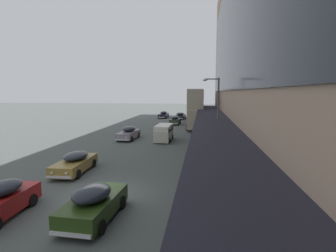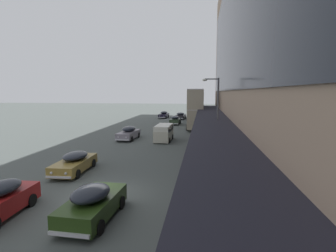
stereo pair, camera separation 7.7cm
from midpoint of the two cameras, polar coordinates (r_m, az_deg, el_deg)
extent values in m
plane|color=#4F5652|center=(15.79, -13.74, -14.68)|extent=(240.00, 240.00, 0.00)
cube|color=#A69C93|center=(15.79, 28.52, -15.09)|extent=(10.00, 180.00, 0.15)
cube|color=black|center=(13.88, 11.31, -3.56)|extent=(3.20, 72.00, 0.24)
cube|color=tan|center=(43.81, 6.04, 2.00)|extent=(2.59, 11.38, 2.89)
cube|color=black|center=(43.78, 6.05, 2.46)|extent=(2.62, 10.47, 1.27)
cube|color=silver|center=(43.70, 6.07, 3.96)|extent=(2.50, 11.38, 0.12)
cube|color=tan|center=(43.64, 6.10, 5.92)|extent=(2.59, 11.38, 2.89)
cube|color=black|center=(43.63, 6.10, 6.37)|extent=(2.62, 10.47, 1.27)
cube|color=silver|center=(43.63, 6.12, 7.88)|extent=(2.50, 11.38, 0.12)
cube|color=black|center=(49.34, 6.19, 7.47)|extent=(1.21, 0.08, 0.36)
cylinder|color=black|center=(47.81, 4.63, 0.91)|extent=(0.27, 1.00, 1.00)
cylinder|color=black|center=(47.79, 7.53, 0.86)|extent=(0.27, 1.00, 1.00)
cylinder|color=black|center=(40.50, 4.25, -0.26)|extent=(0.27, 1.00, 1.00)
cylinder|color=black|center=(40.47, 7.67, -0.31)|extent=(0.27, 1.00, 1.00)
cylinder|color=black|center=(43.14, 4.40, 0.21)|extent=(0.27, 1.00, 1.00)
cylinder|color=black|center=(43.11, 7.61, 0.16)|extent=(0.27, 1.00, 1.00)
cube|color=beige|center=(55.77, 5.98, 3.18)|extent=(2.65, 10.40, 2.95)
cube|color=black|center=(55.75, 5.98, 3.54)|extent=(2.68, 9.57, 1.30)
cube|color=silver|center=(55.68, 6.00, 4.74)|extent=(2.55, 10.40, 0.12)
cube|color=beige|center=(55.63, 6.02, 6.31)|extent=(2.65, 10.40, 2.95)
cube|color=black|center=(55.63, 6.02, 6.67)|extent=(2.68, 9.57, 1.30)
cube|color=silver|center=(55.63, 6.04, 7.88)|extent=(2.55, 10.40, 0.12)
cube|color=black|center=(60.84, 6.24, 7.55)|extent=(1.26, 0.08, 0.36)
cylinder|color=black|center=(59.45, 4.89, 2.17)|extent=(0.26, 1.00, 1.00)
cylinder|color=black|center=(59.36, 7.31, 2.13)|extent=(0.26, 1.00, 1.00)
cylinder|color=black|center=(52.76, 4.45, 1.51)|extent=(0.26, 1.00, 1.00)
cylinder|color=black|center=(52.65, 7.18, 1.47)|extent=(0.26, 1.00, 1.00)
cube|color=black|center=(57.63, 2.79, 2.11)|extent=(2.09, 4.68, 0.73)
ellipsoid|color=#1E232D|center=(57.35, 2.77, 2.70)|extent=(1.76, 2.61, 0.55)
cube|color=silver|center=(59.97, 3.10, 2.11)|extent=(1.76, 0.21, 0.14)
cube|color=silver|center=(55.34, 2.46, 1.67)|extent=(1.76, 0.21, 0.14)
sphere|color=silver|center=(59.98, 2.62, 2.37)|extent=(0.18, 0.18, 0.18)
sphere|color=silver|center=(59.85, 3.58, 2.35)|extent=(0.18, 0.18, 0.18)
cylinder|color=black|center=(59.19, 2.10, 1.99)|extent=(0.17, 0.65, 0.64)
cylinder|color=black|center=(58.95, 3.87, 1.96)|extent=(0.17, 0.65, 0.64)
cylinder|color=black|center=(56.39, 1.67, 1.73)|extent=(0.17, 0.65, 0.64)
cylinder|color=black|center=(56.14, 3.53, 1.69)|extent=(0.17, 0.65, 0.64)
cube|color=olive|center=(20.68, -19.61, -7.89)|extent=(1.94, 4.59, 0.72)
ellipsoid|color=#1E232D|center=(20.73, -19.42, -6.10)|extent=(1.66, 2.54, 0.55)
cube|color=silver|center=(18.76, -22.64, -10.26)|extent=(1.71, 0.17, 0.14)
cube|color=silver|center=(22.77, -17.09, -6.93)|extent=(1.71, 0.17, 0.14)
sphere|color=silver|center=(18.48, -21.27, -9.61)|extent=(0.18, 0.18, 0.18)
sphere|color=silver|center=(18.94, -23.98, -9.34)|extent=(0.18, 0.18, 0.18)
cylinder|color=black|center=(19.15, -18.92, -9.88)|extent=(0.16, 0.64, 0.64)
cylinder|color=black|center=(19.96, -23.69, -9.41)|extent=(0.16, 0.64, 0.64)
cylinder|color=black|center=(21.64, -15.80, -7.77)|extent=(0.16, 0.64, 0.64)
cylinder|color=black|center=(22.35, -20.14, -7.46)|extent=(0.16, 0.64, 0.64)
cube|color=#2C3C28|center=(48.02, 1.62, 1.10)|extent=(1.76, 4.21, 0.81)
ellipsoid|color=#1E232D|center=(47.74, 1.59, 1.87)|extent=(1.52, 2.32, 0.58)
cube|color=silver|center=(50.15, 1.92, 1.08)|extent=(1.59, 0.15, 0.14)
cube|color=silver|center=(45.94, 1.29, 0.50)|extent=(1.59, 0.15, 0.14)
sphere|color=silver|center=(50.15, 1.39, 1.43)|extent=(0.18, 0.18, 0.18)
sphere|color=silver|center=(50.04, 2.44, 1.41)|extent=(0.18, 0.18, 0.18)
cylinder|color=black|center=(49.43, 0.84, 0.93)|extent=(0.15, 0.64, 0.64)
cylinder|color=black|center=(49.23, 2.77, 0.90)|extent=(0.15, 0.64, 0.64)
cylinder|color=black|center=(46.89, 0.41, 0.58)|extent=(0.15, 0.64, 0.64)
cylinder|color=black|center=(46.68, 2.44, 0.54)|extent=(0.15, 0.64, 0.64)
cube|color=#284115|center=(13.18, -15.79, -16.35)|extent=(2.04, 4.16, 0.82)
ellipsoid|color=#1E232D|center=(12.74, -16.32, -13.80)|extent=(1.73, 2.32, 0.64)
cube|color=silver|center=(15.03, -12.16, -14.27)|extent=(1.75, 0.20, 0.14)
cube|color=silver|center=(11.65, -20.58, -21.30)|extent=(1.75, 0.20, 0.14)
sphere|color=silver|center=(15.09, -14.06, -12.98)|extent=(0.18, 0.18, 0.18)
sphere|color=silver|center=(14.71, -10.36, -13.41)|extent=(0.18, 0.18, 0.18)
cylinder|color=black|center=(14.72, -16.85, -15.10)|extent=(0.17, 0.65, 0.64)
cylinder|color=black|center=(14.02, -9.86, -16.06)|extent=(0.17, 0.65, 0.64)
cylinder|color=black|center=(12.74, -22.33, -19.05)|extent=(0.17, 0.65, 0.64)
cylinder|color=black|center=(11.92, -14.33, -20.62)|extent=(0.17, 0.65, 0.64)
cube|color=gray|center=(33.16, -8.51, -1.83)|extent=(1.99, 4.72, 0.78)
ellipsoid|color=#1E232D|center=(33.27, -8.41, -0.60)|extent=(1.68, 2.62, 0.65)
cube|color=silver|center=(30.99, -9.91, -2.96)|extent=(1.69, 0.20, 0.14)
cube|color=silver|center=(35.42, -7.28, -1.62)|extent=(1.69, 0.20, 0.14)
sphere|color=silver|center=(30.81, -9.05, -2.45)|extent=(0.18, 0.18, 0.18)
sphere|color=silver|center=(31.14, -10.75, -2.38)|extent=(0.18, 0.18, 0.18)
cylinder|color=black|center=(31.58, -7.81, -2.81)|extent=(0.17, 0.65, 0.64)
cylinder|color=black|center=(32.17, -10.82, -2.69)|extent=(0.17, 0.65, 0.64)
cylinder|color=black|center=(34.29, -6.33, -1.98)|extent=(0.17, 0.65, 0.64)
cylinder|color=black|center=(34.83, -9.13, -1.88)|extent=(0.17, 0.65, 0.64)
cube|color=black|center=(59.92, -0.88, 2.33)|extent=(1.93, 4.71, 0.76)
ellipsoid|color=#1E232D|center=(60.10, -0.84, 2.98)|extent=(1.62, 2.62, 0.61)
cube|color=silver|center=(57.64, -1.35, 1.90)|extent=(1.61, 0.20, 0.14)
cube|color=silver|center=(62.25, -0.45, 2.31)|extent=(1.61, 0.20, 0.14)
sphere|color=silver|center=(57.55, -0.89, 2.18)|extent=(0.18, 0.18, 0.18)
sphere|color=silver|center=(57.74, -1.79, 2.19)|extent=(0.18, 0.18, 0.18)
cylinder|color=black|center=(58.39, -0.35, 1.92)|extent=(0.17, 0.65, 0.64)
cylinder|color=black|center=(58.73, -1.97, 1.95)|extent=(0.17, 0.65, 0.64)
cylinder|color=black|center=(61.19, 0.16, 2.18)|extent=(0.17, 0.65, 0.64)
cylinder|color=black|center=(61.52, -1.39, 2.20)|extent=(0.17, 0.65, 0.64)
ellipsoid|color=#1E232D|center=(15.04, -32.46, -11.33)|extent=(1.47, 2.30, 0.60)
cube|color=silver|center=(16.79, -28.08, -12.65)|extent=(1.53, 0.16, 0.14)
cylinder|color=black|center=(15.73, -27.32, -14.14)|extent=(0.16, 0.64, 0.64)
cylinder|color=black|center=(16.64, -32.07, -13.27)|extent=(0.16, 0.64, 0.64)
cube|color=beige|center=(31.66, -0.85, -1.91)|extent=(1.86, 4.34, 1.29)
cube|color=silver|center=(31.54, -0.86, -0.50)|extent=(1.82, 4.26, 0.83)
cube|color=black|center=(31.56, -0.86, -0.67)|extent=(1.89, 3.91, 0.41)
ellipsoid|color=beige|center=(33.69, -0.25, -1.11)|extent=(1.62, 0.64, 1.11)
cylinder|color=black|center=(33.10, -1.98, -2.28)|extent=(0.18, 0.64, 0.64)
cylinder|color=black|center=(32.82, 1.03, -2.36)|extent=(0.18, 0.64, 0.64)
cylinder|color=black|center=(30.69, -2.86, -3.05)|extent=(0.18, 0.64, 0.64)
cylinder|color=black|center=(30.39, 0.37, -3.15)|extent=(0.18, 0.64, 0.64)
cylinder|color=#273142|center=(18.13, 14.44, -9.84)|extent=(0.16, 0.16, 0.85)
cylinder|color=#273142|center=(18.28, 14.31, -9.70)|extent=(0.16, 0.16, 0.85)
cube|color=#273142|center=(18.00, 14.46, -7.41)|extent=(0.29, 0.43, 0.70)
cylinder|color=#273142|center=(17.75, 14.67, -7.51)|extent=(0.10, 0.10, 0.63)
cylinder|color=#273142|center=(18.23, 14.26, -7.10)|extent=(0.10, 0.10, 0.63)
sphere|color=tan|center=(17.89, 14.50, -5.98)|extent=(0.22, 0.22, 0.22)
cylinder|color=black|center=(17.87, 14.51, -5.74)|extent=(0.33, 0.33, 0.02)
cylinder|color=black|center=(17.86, 14.52, -5.56)|extent=(0.21, 0.21, 0.12)
cylinder|color=#4C4C51|center=(23.90, 10.83, 1.89)|extent=(0.16, 0.16, 6.98)
cylinder|color=#4C4C51|center=(23.80, 9.56, 10.06)|extent=(1.20, 0.10, 0.10)
ellipsoid|color=silver|center=(23.78, 8.09, 9.90)|extent=(0.44, 0.28, 0.20)
cylinder|color=red|center=(22.49, 10.20, -6.75)|extent=(0.20, 0.20, 0.55)
sphere|color=red|center=(22.41, 10.22, -5.92)|extent=(0.18, 0.18, 0.18)
cylinder|color=red|center=(22.63, 10.18, -6.59)|extent=(0.08, 0.10, 0.08)
cylinder|color=red|center=(22.34, 10.22, -6.78)|extent=(0.08, 0.10, 0.08)
camera|label=1|loc=(0.04, -89.94, 0.01)|focal=28.00mm
camera|label=2|loc=(0.04, 90.06, -0.01)|focal=28.00mm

